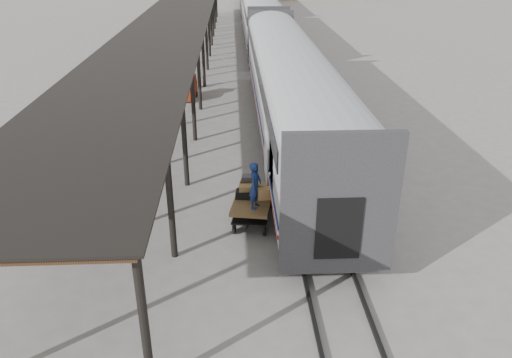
{
  "coord_description": "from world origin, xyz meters",
  "views": [
    {
      "loc": [
        0.55,
        -14.97,
        8.72
      ],
      "look_at": [
        1.24,
        -0.17,
        1.7
      ],
      "focal_mm": 35.0,
      "sensor_mm": 36.0,
      "label": 1
    }
  ],
  "objects_px": {
    "baggage_cart": "(253,203)",
    "pedestrian": "(173,78)",
    "porter": "(255,185)",
    "luggage_tug": "(186,89)"
  },
  "relations": [
    {
      "from": "luggage_tug",
      "to": "porter",
      "type": "bearing_deg",
      "value": -65.56
    },
    {
      "from": "baggage_cart",
      "to": "luggage_tug",
      "type": "xyz_separation_m",
      "value": [
        -3.45,
        14.99,
        0.01
      ]
    },
    {
      "from": "baggage_cart",
      "to": "porter",
      "type": "xyz_separation_m",
      "value": [
        0.05,
        -0.65,
        1.0
      ]
    },
    {
      "from": "baggage_cart",
      "to": "pedestrian",
      "type": "xyz_separation_m",
      "value": [
        -4.4,
        16.61,
        0.29
      ]
    },
    {
      "from": "pedestrian",
      "to": "porter",
      "type": "bearing_deg",
      "value": 110.08
    },
    {
      "from": "baggage_cart",
      "to": "pedestrian",
      "type": "relative_size",
      "value": 1.37
    },
    {
      "from": "luggage_tug",
      "to": "pedestrian",
      "type": "xyz_separation_m",
      "value": [
        -0.95,
        1.62,
        0.29
      ]
    },
    {
      "from": "baggage_cart",
      "to": "porter",
      "type": "distance_m",
      "value": 1.2
    },
    {
      "from": "luggage_tug",
      "to": "porter",
      "type": "relative_size",
      "value": 1.12
    },
    {
      "from": "porter",
      "to": "pedestrian",
      "type": "distance_m",
      "value": 17.84
    }
  ]
}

